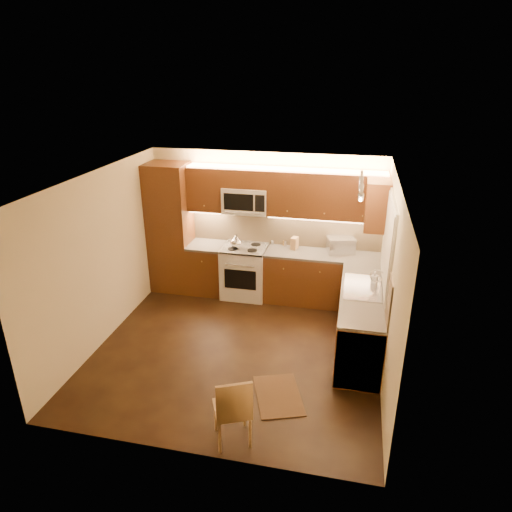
% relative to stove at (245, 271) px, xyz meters
% --- Properties ---
extents(floor, '(4.00, 4.00, 0.01)m').
position_rel_stove_xyz_m(floor, '(0.30, -1.68, -0.46)').
color(floor, black).
rests_on(floor, ground).
extents(ceiling, '(4.00, 4.00, 0.01)m').
position_rel_stove_xyz_m(ceiling, '(0.30, -1.68, 2.04)').
color(ceiling, beige).
rests_on(ceiling, ground).
extents(wall_back, '(4.00, 0.01, 2.50)m').
position_rel_stove_xyz_m(wall_back, '(0.30, 0.32, 0.79)').
color(wall_back, beige).
rests_on(wall_back, ground).
extents(wall_front, '(4.00, 0.01, 2.50)m').
position_rel_stove_xyz_m(wall_front, '(0.30, -3.67, 0.79)').
color(wall_front, beige).
rests_on(wall_front, ground).
extents(wall_left, '(0.01, 4.00, 2.50)m').
position_rel_stove_xyz_m(wall_left, '(-1.70, -1.68, 0.79)').
color(wall_left, beige).
rests_on(wall_left, ground).
extents(wall_right, '(0.01, 4.00, 2.50)m').
position_rel_stove_xyz_m(wall_right, '(2.30, -1.68, 0.79)').
color(wall_right, beige).
rests_on(wall_right, ground).
extents(pantry, '(0.70, 0.60, 2.30)m').
position_rel_stove_xyz_m(pantry, '(-1.35, 0.02, 0.69)').
color(pantry, '#49230F').
rests_on(pantry, floor).
extents(base_cab_back_left, '(0.62, 0.60, 0.86)m').
position_rel_stove_xyz_m(base_cab_back_left, '(-0.69, 0.02, -0.03)').
color(base_cab_back_left, '#49230F').
rests_on(base_cab_back_left, floor).
extents(counter_back_left, '(0.62, 0.60, 0.04)m').
position_rel_stove_xyz_m(counter_back_left, '(-0.69, 0.02, 0.42)').
color(counter_back_left, '#373432').
rests_on(counter_back_left, base_cab_back_left).
extents(base_cab_back_right, '(1.92, 0.60, 0.86)m').
position_rel_stove_xyz_m(base_cab_back_right, '(1.34, 0.02, -0.03)').
color(base_cab_back_right, '#49230F').
rests_on(base_cab_back_right, floor).
extents(counter_back_right, '(1.92, 0.60, 0.04)m').
position_rel_stove_xyz_m(counter_back_right, '(1.34, 0.02, 0.42)').
color(counter_back_right, '#373432').
rests_on(counter_back_right, base_cab_back_right).
extents(base_cab_right, '(0.60, 2.00, 0.86)m').
position_rel_stove_xyz_m(base_cab_right, '(2.00, -1.28, -0.03)').
color(base_cab_right, '#49230F').
rests_on(base_cab_right, floor).
extents(counter_right, '(0.60, 2.00, 0.04)m').
position_rel_stove_xyz_m(counter_right, '(2.00, -1.28, 0.42)').
color(counter_right, '#373432').
rests_on(counter_right, base_cab_right).
extents(dishwasher, '(0.58, 0.60, 0.84)m').
position_rel_stove_xyz_m(dishwasher, '(2.00, -1.98, -0.03)').
color(dishwasher, silver).
rests_on(dishwasher, floor).
extents(backsplash_back, '(3.30, 0.02, 0.60)m').
position_rel_stove_xyz_m(backsplash_back, '(0.65, 0.31, 0.74)').
color(backsplash_back, tan).
rests_on(backsplash_back, wall_back).
extents(backsplash_right, '(0.02, 2.00, 0.60)m').
position_rel_stove_xyz_m(backsplash_right, '(2.29, -1.28, 0.74)').
color(backsplash_right, tan).
rests_on(backsplash_right, wall_right).
extents(upper_cab_back_left, '(0.62, 0.35, 0.75)m').
position_rel_stove_xyz_m(upper_cab_back_left, '(-0.69, 0.15, 1.42)').
color(upper_cab_back_left, '#49230F').
rests_on(upper_cab_back_left, wall_back).
extents(upper_cab_back_right, '(1.92, 0.35, 0.75)m').
position_rel_stove_xyz_m(upper_cab_back_right, '(1.34, 0.15, 1.42)').
color(upper_cab_back_right, '#49230F').
rests_on(upper_cab_back_right, wall_back).
extents(upper_cab_bridge, '(0.76, 0.35, 0.31)m').
position_rel_stove_xyz_m(upper_cab_bridge, '(0.00, 0.15, 1.63)').
color(upper_cab_bridge, '#49230F').
rests_on(upper_cab_bridge, wall_back).
extents(upper_cab_right_corner, '(0.35, 0.50, 0.75)m').
position_rel_stove_xyz_m(upper_cab_right_corner, '(2.12, -0.28, 1.42)').
color(upper_cab_right_corner, '#49230F').
rests_on(upper_cab_right_corner, wall_right).
extents(stove, '(0.76, 0.65, 0.92)m').
position_rel_stove_xyz_m(stove, '(0.00, 0.00, 0.00)').
color(stove, silver).
rests_on(stove, floor).
extents(microwave, '(0.76, 0.38, 0.44)m').
position_rel_stove_xyz_m(microwave, '(0.00, 0.14, 1.26)').
color(microwave, silver).
rests_on(microwave, wall_back).
extents(window_frame, '(0.03, 1.44, 1.24)m').
position_rel_stove_xyz_m(window_frame, '(2.29, -1.12, 1.14)').
color(window_frame, silver).
rests_on(window_frame, wall_right).
extents(window_blinds, '(0.02, 1.36, 1.16)m').
position_rel_stove_xyz_m(window_blinds, '(2.27, -1.12, 1.14)').
color(window_blinds, silver).
rests_on(window_blinds, wall_right).
extents(sink, '(0.52, 0.86, 0.15)m').
position_rel_stove_xyz_m(sink, '(2.00, -1.12, 0.52)').
color(sink, silver).
rests_on(sink, counter_right).
extents(faucet, '(0.20, 0.04, 0.30)m').
position_rel_stove_xyz_m(faucet, '(2.18, -1.12, 0.59)').
color(faucet, silver).
rests_on(faucet, counter_right).
extents(track_light_bar, '(0.04, 1.20, 0.03)m').
position_rel_stove_xyz_m(track_light_bar, '(1.85, -1.27, 2.00)').
color(track_light_bar, silver).
rests_on(track_light_bar, ceiling).
extents(kettle, '(0.26, 0.26, 0.25)m').
position_rel_stove_xyz_m(kettle, '(-0.13, -0.07, 0.58)').
color(kettle, silver).
rests_on(kettle, stove).
extents(toaster_oven, '(0.51, 0.44, 0.26)m').
position_rel_stove_xyz_m(toaster_oven, '(1.62, 0.17, 0.57)').
color(toaster_oven, silver).
rests_on(toaster_oven, counter_back_right).
extents(knife_block, '(0.13, 0.17, 0.21)m').
position_rel_stove_xyz_m(knife_block, '(0.85, 0.15, 0.54)').
color(knife_block, '#9B7A46').
rests_on(knife_block, counter_back_right).
extents(spice_jar_a, '(0.06, 0.06, 0.10)m').
position_rel_stove_xyz_m(spice_jar_a, '(0.67, 0.24, 0.49)').
color(spice_jar_a, silver).
rests_on(spice_jar_a, counter_back_right).
extents(spice_jar_b, '(0.04, 0.04, 0.09)m').
position_rel_stove_xyz_m(spice_jar_b, '(0.84, 0.14, 0.49)').
color(spice_jar_b, olive).
rests_on(spice_jar_b, counter_back_right).
extents(spice_jar_c, '(0.05, 0.05, 0.09)m').
position_rel_stove_xyz_m(spice_jar_c, '(0.44, 0.26, 0.48)').
color(spice_jar_c, silver).
rests_on(spice_jar_c, counter_back_right).
extents(spice_jar_d, '(0.04, 0.04, 0.09)m').
position_rel_stove_xyz_m(spice_jar_d, '(0.65, 0.26, 0.48)').
color(spice_jar_d, olive).
rests_on(spice_jar_d, counter_back_right).
extents(soap_bottle, '(0.11, 0.11, 0.19)m').
position_rel_stove_xyz_m(soap_bottle, '(2.16, -0.95, 0.53)').
color(soap_bottle, silver).
rests_on(soap_bottle, counter_right).
extents(rug, '(0.78, 0.94, 0.01)m').
position_rel_stove_xyz_m(rug, '(1.05, -2.58, -0.45)').
color(rug, black).
rests_on(rug, floor).
extents(dining_chair, '(0.51, 0.51, 0.86)m').
position_rel_stove_xyz_m(dining_chair, '(0.68, -3.38, -0.03)').
color(dining_chair, '#9B7A46').
rests_on(dining_chair, floor).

